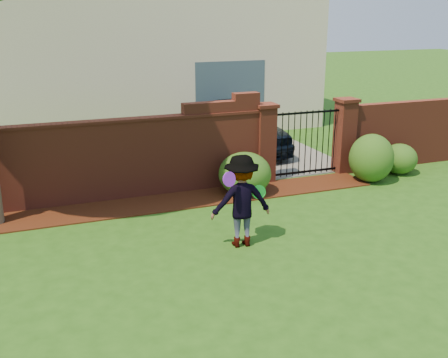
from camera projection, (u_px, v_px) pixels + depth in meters
name	position (u px, v px, depth m)	size (l,w,h in m)	color
ground	(233.00, 269.00, 8.48)	(80.00, 80.00, 0.01)	#234F13
mulch_bed	(132.00, 207.00, 11.12)	(11.10, 1.08, 0.03)	#341409
brick_wall	(73.00, 162.00, 11.08)	(8.70, 0.31, 2.16)	maroon
brick_wall_return	(409.00, 133.00, 14.02)	(4.00, 0.25, 1.70)	maroon
pillar_left	(265.00, 143.00, 12.57)	(0.50, 0.50, 1.88)	maroon
pillar_right	(345.00, 135.00, 13.31)	(0.50, 0.50, 1.88)	maroon
iron_gate	(306.00, 143.00, 12.97)	(1.78, 0.03, 1.60)	black
driveway	(242.00, 141.00, 16.79)	(3.20, 8.00, 0.01)	slate
house	(133.00, 34.00, 18.55)	(12.40, 6.40, 6.30)	beige
car	(243.00, 126.00, 15.36)	(1.75, 4.35, 1.48)	black
shrub_left	(245.00, 174.00, 11.80)	(1.17, 1.17, 0.96)	#1D4D17
shrub_middle	(371.00, 158.00, 12.66)	(1.06, 1.06, 1.16)	#1D4D17
shrub_right	(400.00, 159.00, 13.34)	(0.86, 0.86, 0.77)	#1D4D17
man	(241.00, 202.00, 9.09)	(1.05, 0.61, 1.63)	gray
frisbee_purple	(229.00, 179.00, 8.63)	(0.25, 0.25, 0.02)	purple
frisbee_green	(259.00, 192.00, 9.07)	(0.25, 0.25, 0.02)	green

